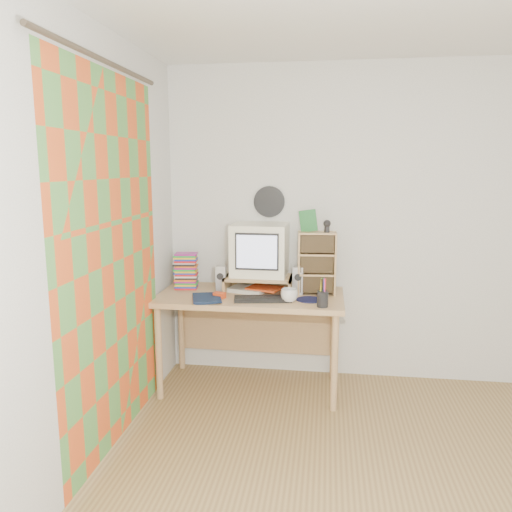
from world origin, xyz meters
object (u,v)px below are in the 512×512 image
(crt_monitor, at_px, (260,250))
(cd_rack, at_px, (317,263))
(mug, at_px, (289,295))
(desk, at_px, (252,309))
(dvd_stack, at_px, (186,273))
(keyboard, at_px, (263,299))
(diary, at_px, (193,297))

(crt_monitor, distance_m, cd_rack, 0.45)
(crt_monitor, distance_m, mug, 0.50)
(cd_rack, bearing_deg, mug, -127.16)
(desk, height_order, dvd_stack, dvd_stack)
(keyboard, bearing_deg, mug, -10.55)
(cd_rack, xyz_separation_m, diary, (-0.88, -0.33, -0.21))
(desk, distance_m, keyboard, 0.30)
(mug, distance_m, diary, 0.70)
(crt_monitor, height_order, keyboard, crt_monitor)
(crt_monitor, distance_m, diary, 0.65)
(keyboard, bearing_deg, dvd_stack, 146.99)
(desk, distance_m, mug, 0.43)
(crt_monitor, xyz_separation_m, mug, (0.26, -0.32, -0.27))
(crt_monitor, xyz_separation_m, diary, (-0.44, -0.38, -0.30))
(crt_monitor, bearing_deg, mug, -50.33)
(dvd_stack, distance_m, diary, 0.39)
(cd_rack, bearing_deg, keyboard, -147.48)
(diary, bearing_deg, desk, 20.56)
(diary, bearing_deg, dvd_stack, 96.96)
(crt_monitor, distance_m, dvd_stack, 0.62)
(desk, xyz_separation_m, dvd_stack, (-0.54, 0.05, 0.26))
(mug, relative_size, diary, 0.49)
(desk, relative_size, crt_monitor, 3.32)
(keyboard, distance_m, dvd_stack, 0.72)
(desk, relative_size, mug, 11.50)
(dvd_stack, bearing_deg, mug, -26.56)
(desk, relative_size, diary, 5.64)
(crt_monitor, bearing_deg, desk, -118.95)
(keyboard, relative_size, cd_rack, 0.87)
(dvd_stack, xyz_separation_m, mug, (0.85, -0.29, -0.07))
(diary, bearing_deg, keyboard, -9.78)
(diary, bearing_deg, cd_rack, 4.41)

